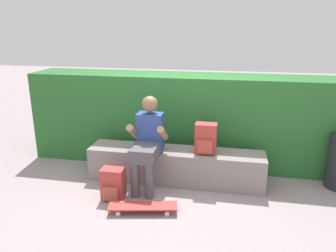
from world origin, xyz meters
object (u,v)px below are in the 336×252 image
(bench_main, at_px, (176,166))
(backpack_on_ground, at_px, (113,184))
(skateboard_near_person, at_px, (143,206))
(person_skater, at_px, (148,140))
(backpack_on_bench, at_px, (206,139))

(bench_main, height_order, backpack_on_ground, bench_main)
(skateboard_near_person, bearing_deg, person_skater, 98.75)
(person_skater, bearing_deg, backpack_on_bench, 15.53)
(bench_main, distance_m, person_skater, 0.58)
(bench_main, relative_size, backpack_on_bench, 5.99)
(person_skater, relative_size, skateboard_near_person, 1.47)
(backpack_on_bench, bearing_deg, bench_main, 178.66)
(bench_main, relative_size, person_skater, 1.98)
(backpack_on_bench, relative_size, backpack_on_ground, 1.00)
(bench_main, relative_size, skateboard_near_person, 2.91)
(skateboard_near_person, bearing_deg, backpack_on_ground, 152.39)
(bench_main, distance_m, backpack_on_bench, 0.58)
(backpack_on_ground, bearing_deg, backpack_on_bench, 29.74)
(person_skater, distance_m, skateboard_near_person, 0.88)
(skateboard_near_person, bearing_deg, bench_main, 74.85)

